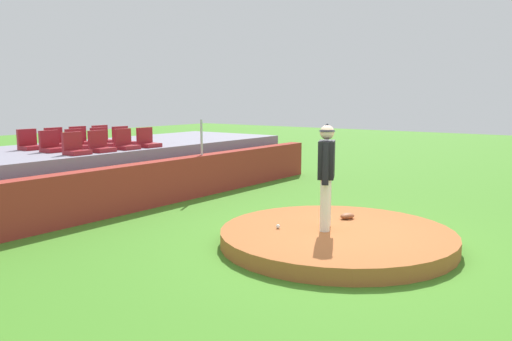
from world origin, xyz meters
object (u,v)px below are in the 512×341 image
(pitcher, at_px, (326,168))
(stadium_chair_0, at_px, (75,148))
(fielding_glove, at_px, (347,216))
(stadium_chair_11, at_px, (102,138))
(stadium_chair_9, at_px, (56,141))
(stadium_chair_1, at_px, (100,145))
(baseball, at_px, (278,226))
(stadium_chair_3, at_px, (147,141))
(stadium_chair_5, at_px, (77,143))
(stadium_chair_7, at_px, (123,139))
(stadium_chair_6, at_px, (102,141))
(stadium_chair_8, at_px, (29,143))
(stadium_chair_2, at_px, (125,143))
(stadium_chair_4, at_px, (52,145))
(stadium_chair_10, at_px, (80,139))

(pitcher, distance_m, stadium_chair_0, 5.89)
(fielding_glove, bearing_deg, stadium_chair_11, 112.86)
(stadium_chair_9, distance_m, stadium_chair_11, 1.39)
(pitcher, relative_size, stadium_chair_1, 3.70)
(baseball, height_order, stadium_chair_1, stadium_chair_1)
(pitcher, height_order, stadium_chair_0, pitcher)
(baseball, xyz_separation_m, stadium_chair_3, (1.59, 5.13, 1.14))
(stadium_chair_5, xyz_separation_m, stadium_chair_9, (-0.00, 0.90, 0.00))
(baseball, bearing_deg, stadium_chair_0, 95.91)
(stadium_chair_7, bearing_deg, stadium_chair_11, -90.14)
(stadium_chair_7, bearing_deg, stadium_chair_9, -33.91)
(stadium_chair_7, xyz_separation_m, stadium_chair_9, (-1.38, 0.93, 0.00))
(stadium_chair_6, distance_m, stadium_chair_8, 1.70)
(stadium_chair_2, bearing_deg, stadium_chair_4, -32.98)
(fielding_glove, relative_size, stadium_chair_4, 0.60)
(stadium_chair_9, relative_size, stadium_chair_10, 1.00)
(baseball, distance_m, stadium_chair_8, 7.08)
(stadium_chair_11, bearing_deg, stadium_chair_6, 51.89)
(fielding_glove, xyz_separation_m, stadium_chair_11, (0.18, 7.59, 1.12))
(stadium_chair_0, height_order, stadium_chair_7, same)
(stadium_chair_1, xyz_separation_m, stadium_chair_10, (0.72, 1.81, 0.00))
(stadium_chair_5, bearing_deg, stadium_chair_1, 88.97)
(stadium_chair_5, relative_size, stadium_chair_10, 1.00)
(stadium_chair_5, distance_m, stadium_chair_8, 1.14)
(pitcher, distance_m, stadium_chair_3, 5.90)
(stadium_chair_4, relative_size, stadium_chair_8, 1.00)
(pitcher, relative_size, stadium_chair_6, 3.70)
(stadium_chair_0, xyz_separation_m, stadium_chair_5, (0.71, 0.96, 0.00))
(pitcher, relative_size, baseball, 25.03)
(baseball, bearing_deg, stadium_chair_8, 94.56)
(stadium_chair_1, height_order, stadium_chair_10, same)
(fielding_glove, relative_size, stadium_chair_11, 0.60)
(baseball, height_order, stadium_chair_2, stadium_chair_2)
(stadium_chair_0, height_order, stadium_chair_6, same)
(stadium_chair_9, bearing_deg, stadium_chair_8, 1.85)
(fielding_glove, distance_m, stadium_chair_10, 7.72)
(stadium_chair_4, xyz_separation_m, stadium_chair_10, (1.40, 0.90, 0.00))
(stadium_chair_5, xyz_separation_m, stadium_chair_10, (0.70, 0.88, 0.00))
(baseball, bearing_deg, stadium_chair_5, 88.32)
(pitcher, bearing_deg, stadium_chair_5, 67.43)
(stadium_chair_3, xyz_separation_m, stadium_chair_6, (-0.71, 0.93, 0.00))
(stadium_chair_4, height_order, stadium_chair_10, same)
(stadium_chair_11, bearing_deg, stadium_chair_4, 22.57)
(stadium_chair_3, distance_m, stadium_chair_5, 1.71)
(stadium_chair_4, relative_size, stadium_chair_10, 1.00)
(stadium_chair_2, relative_size, stadium_chair_4, 1.00)
(baseball, height_order, stadium_chair_0, stadium_chair_0)
(stadium_chair_10, bearing_deg, stadium_chair_3, 111.33)
(stadium_chair_0, height_order, stadium_chair_2, same)
(stadium_chair_3, height_order, stadium_chair_10, same)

